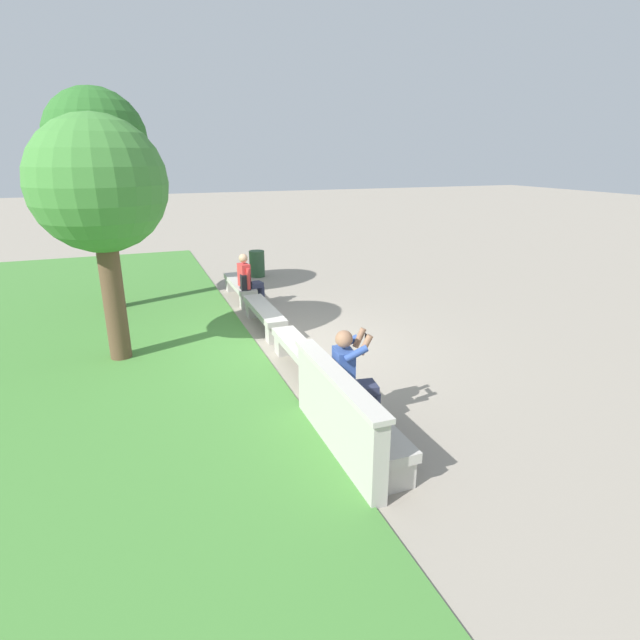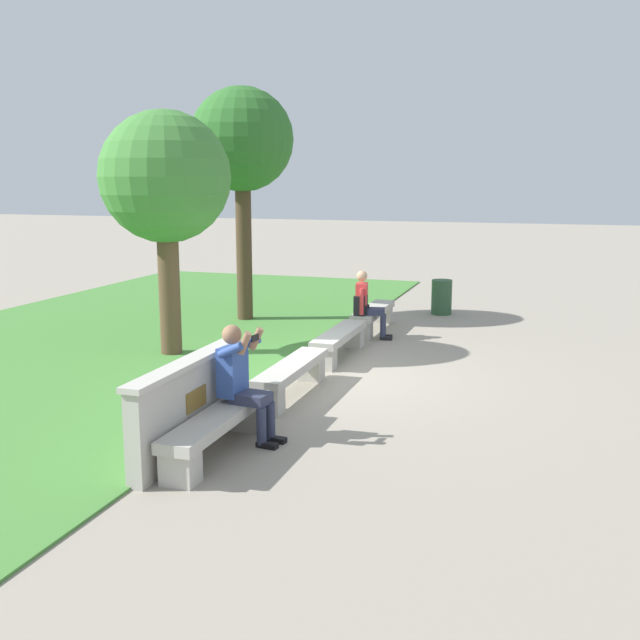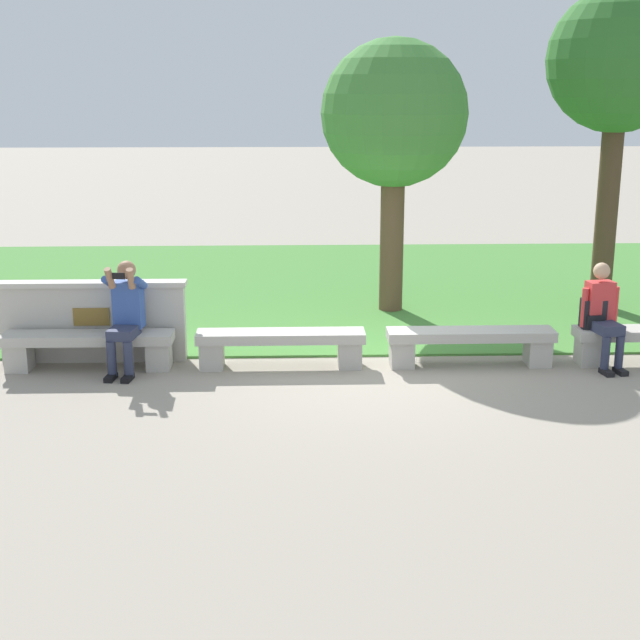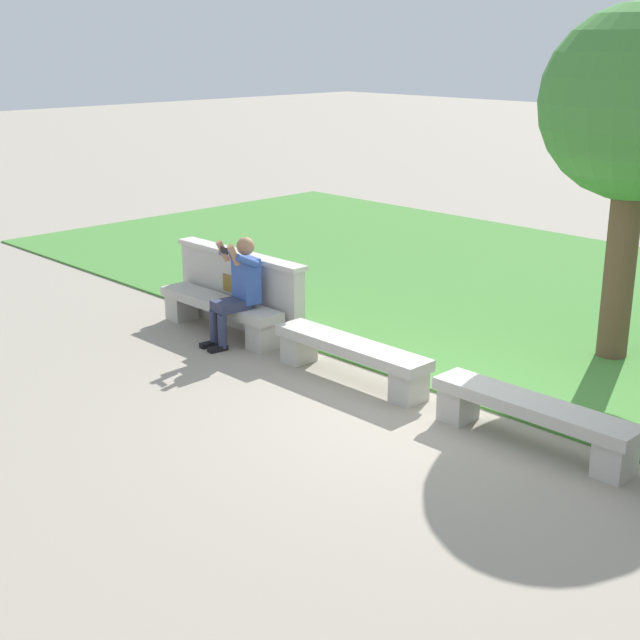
{
  "view_description": "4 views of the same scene",
  "coord_description": "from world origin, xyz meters",
  "px_view_note": "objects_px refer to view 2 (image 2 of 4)",
  "views": [
    {
      "loc": [
        -8.25,
        2.37,
        3.37
      ],
      "look_at": [
        -1.04,
        -0.38,
        0.81
      ],
      "focal_mm": 28.0,
      "sensor_mm": 36.0,
      "label": 1
    },
    {
      "loc": [
        -10.39,
        -3.38,
        2.92
      ],
      "look_at": [
        -0.71,
        -0.26,
        0.98
      ],
      "focal_mm": 42.0,
      "sensor_mm": 36.0,
      "label": 2
    },
    {
      "loc": [
        -1.02,
        -10.34,
        3.32
      ],
      "look_at": [
        -0.7,
        -0.72,
        0.78
      ],
      "focal_mm": 50.0,
      "sensor_mm": 36.0,
      "label": 3
    },
    {
      "loc": [
        5.18,
        -6.63,
        3.6
      ],
      "look_at": [
        -0.86,
        -0.76,
        0.93
      ],
      "focal_mm": 50.0,
      "sensor_mm": 36.0,
      "label": 4
    }
  ],
  "objects_px": {
    "bench_near": "(292,374)",
    "person_distant": "(367,303)",
    "bench_mid": "(340,339)",
    "tree_left_background": "(242,143)",
    "trash_bin": "(442,297)",
    "bench_main": "(218,427)",
    "tree_behind_wall": "(165,180)",
    "bench_far": "(373,315)",
    "backpack": "(361,306)",
    "person_photographer": "(242,377)"
  },
  "relations": [
    {
      "from": "tree_left_background",
      "to": "trash_bin",
      "type": "xyz_separation_m",
      "value": [
        1.94,
        -3.78,
        -3.23
      ]
    },
    {
      "from": "tree_behind_wall",
      "to": "bench_far",
      "type": "bearing_deg",
      "value": -42.58
    },
    {
      "from": "bench_mid",
      "to": "bench_far",
      "type": "relative_size",
      "value": 1.0
    },
    {
      "from": "tree_behind_wall",
      "to": "tree_left_background",
      "type": "distance_m",
      "value": 3.31
    },
    {
      "from": "bench_mid",
      "to": "bench_near",
      "type": "bearing_deg",
      "value": 180.0
    },
    {
      "from": "bench_far",
      "to": "tree_left_background",
      "type": "bearing_deg",
      "value": 84.9
    },
    {
      "from": "bench_far",
      "to": "person_distant",
      "type": "bearing_deg",
      "value": -174.89
    },
    {
      "from": "tree_left_background",
      "to": "bench_mid",
      "type": "bearing_deg",
      "value": -132.39
    },
    {
      "from": "tree_left_background",
      "to": "backpack",
      "type": "bearing_deg",
      "value": -110.98
    },
    {
      "from": "bench_far",
      "to": "tree_left_background",
      "type": "relative_size",
      "value": 0.43
    },
    {
      "from": "bench_mid",
      "to": "bench_far",
      "type": "height_order",
      "value": "same"
    },
    {
      "from": "bench_main",
      "to": "bench_mid",
      "type": "xyz_separation_m",
      "value": [
        4.62,
        0.0,
        0.0
      ]
    },
    {
      "from": "bench_mid",
      "to": "bench_far",
      "type": "xyz_separation_m",
      "value": [
        2.31,
        0.0,
        0.0
      ]
    },
    {
      "from": "bench_mid",
      "to": "tree_behind_wall",
      "type": "height_order",
      "value": "tree_behind_wall"
    },
    {
      "from": "backpack",
      "to": "trash_bin",
      "type": "distance_m",
      "value": 3.18
    },
    {
      "from": "bench_main",
      "to": "person_photographer",
      "type": "bearing_deg",
      "value": -9.09
    },
    {
      "from": "bench_main",
      "to": "trash_bin",
      "type": "height_order",
      "value": "trash_bin"
    },
    {
      "from": "bench_near",
      "to": "tree_left_background",
      "type": "distance_m",
      "value": 6.51
    },
    {
      "from": "trash_bin",
      "to": "person_photographer",
      "type": "bearing_deg",
      "value": 174.03
    },
    {
      "from": "trash_bin",
      "to": "backpack",
      "type": "bearing_deg",
      "value": 161.4
    },
    {
      "from": "bench_near",
      "to": "bench_far",
      "type": "bearing_deg",
      "value": 0.0
    },
    {
      "from": "bench_main",
      "to": "bench_mid",
      "type": "relative_size",
      "value": 1.0
    },
    {
      "from": "bench_mid",
      "to": "person_distant",
      "type": "xyz_separation_m",
      "value": [
        1.58,
        -0.07,
        0.37
      ]
    },
    {
      "from": "bench_main",
      "to": "bench_near",
      "type": "relative_size",
      "value": 1.0
    },
    {
      "from": "bench_mid",
      "to": "bench_main",
      "type": "bearing_deg",
      "value": 180.0
    },
    {
      "from": "person_photographer",
      "to": "tree_left_background",
      "type": "xyz_separation_m",
      "value": [
        6.69,
        2.88,
        2.86
      ]
    },
    {
      "from": "bench_mid",
      "to": "backpack",
      "type": "height_order",
      "value": "backpack"
    },
    {
      "from": "person_photographer",
      "to": "person_distant",
      "type": "xyz_separation_m",
      "value": [
        5.71,
        0.01,
        -0.06
      ]
    },
    {
      "from": "bench_far",
      "to": "backpack",
      "type": "relative_size",
      "value": 4.75
    },
    {
      "from": "bench_main",
      "to": "tree_left_background",
      "type": "relative_size",
      "value": 0.43
    },
    {
      "from": "bench_mid",
      "to": "trash_bin",
      "type": "distance_m",
      "value": 4.61
    },
    {
      "from": "person_photographer",
      "to": "bench_near",
      "type": "bearing_deg",
      "value": 2.41
    },
    {
      "from": "bench_near",
      "to": "tree_behind_wall",
      "type": "distance_m",
      "value": 4.1
    },
    {
      "from": "person_distant",
      "to": "bench_far",
      "type": "bearing_deg",
      "value": 5.11
    },
    {
      "from": "trash_bin",
      "to": "tree_left_background",
      "type": "bearing_deg",
      "value": 117.17
    },
    {
      "from": "bench_mid",
      "to": "backpack",
      "type": "bearing_deg",
      "value": 1.17
    },
    {
      "from": "backpack",
      "to": "bench_main",
      "type": "bearing_deg",
      "value": -179.71
    },
    {
      "from": "tree_behind_wall",
      "to": "tree_left_background",
      "type": "relative_size",
      "value": 0.85
    },
    {
      "from": "bench_near",
      "to": "person_distant",
      "type": "height_order",
      "value": "person_distant"
    },
    {
      "from": "bench_main",
      "to": "tree_behind_wall",
      "type": "distance_m",
      "value": 5.45
    },
    {
      "from": "tree_left_background",
      "to": "tree_behind_wall",
      "type": "bearing_deg",
      "value": -178.87
    },
    {
      "from": "person_distant",
      "to": "trash_bin",
      "type": "relative_size",
      "value": 1.68
    },
    {
      "from": "bench_near",
      "to": "person_photographer",
      "type": "bearing_deg",
      "value": -177.59
    },
    {
      "from": "bench_main",
      "to": "tree_left_background",
      "type": "height_order",
      "value": "tree_left_background"
    },
    {
      "from": "bench_main",
      "to": "backpack",
      "type": "bearing_deg",
      "value": 0.29
    },
    {
      "from": "person_photographer",
      "to": "bench_main",
      "type": "bearing_deg",
      "value": 170.91
    },
    {
      "from": "bench_main",
      "to": "person_distant",
      "type": "relative_size",
      "value": 1.61
    },
    {
      "from": "tree_behind_wall",
      "to": "person_distant",
      "type": "bearing_deg",
      "value": -51.24
    },
    {
      "from": "bench_far",
      "to": "trash_bin",
      "type": "distance_m",
      "value": 2.4
    },
    {
      "from": "bench_near",
      "to": "trash_bin",
      "type": "bearing_deg",
      "value": -8.19
    }
  ]
}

